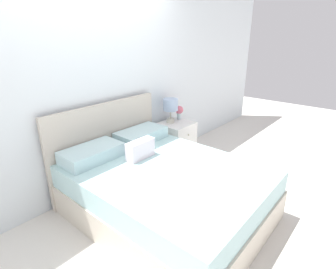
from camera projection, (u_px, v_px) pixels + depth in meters
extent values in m
plane|color=silver|center=(110.00, 183.00, 3.45)|extent=(12.00, 12.00, 0.00)
cube|color=white|center=(97.00, 83.00, 3.03)|extent=(8.00, 0.06, 2.60)
cube|color=beige|center=(166.00, 201.00, 2.80)|extent=(1.52, 1.98, 0.32)
cube|color=silver|center=(166.00, 178.00, 2.70)|extent=(1.49, 1.94, 0.24)
cube|color=beige|center=(107.00, 146.00, 3.24)|extent=(1.56, 0.05, 1.08)
cube|color=silver|center=(92.00, 153.00, 2.82)|extent=(0.64, 0.36, 0.14)
cube|color=silver|center=(141.00, 135.00, 3.34)|extent=(0.64, 0.36, 0.14)
cube|color=white|center=(140.00, 149.00, 2.84)|extent=(0.34, 0.12, 0.20)
cube|color=white|center=(176.00, 142.00, 3.98)|extent=(0.47, 0.44, 0.60)
sphere|color=#B2AD93|center=(189.00, 135.00, 3.79)|extent=(0.02, 0.02, 0.02)
cylinder|color=beige|center=(170.00, 120.00, 3.89)|extent=(0.12, 0.12, 0.06)
cylinder|color=#B7B29E|center=(171.00, 114.00, 3.86)|extent=(0.02, 0.02, 0.12)
cylinder|color=#A8BCDB|center=(171.00, 105.00, 3.80)|extent=(0.22, 0.22, 0.17)
cylinder|color=silver|center=(179.00, 116.00, 4.03)|extent=(0.07, 0.07, 0.10)
sphere|color=#E06B7F|center=(179.00, 110.00, 4.00)|extent=(0.12, 0.12, 0.12)
sphere|color=#609356|center=(180.00, 111.00, 4.03)|extent=(0.06, 0.06, 0.06)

